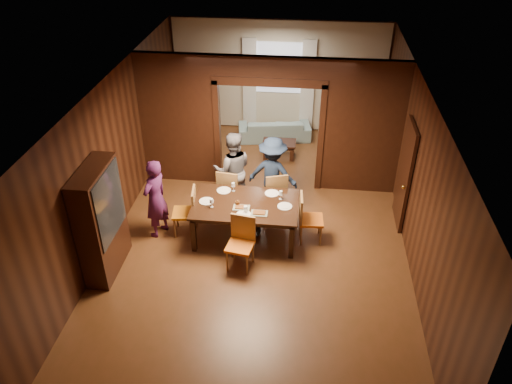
# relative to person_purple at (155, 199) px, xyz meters

# --- Properties ---
(floor) EXTENTS (9.00, 9.00, 0.00)m
(floor) POSITION_rel_person_purple_xyz_m (1.92, 0.44, -0.79)
(floor) COLOR #573518
(floor) RESTS_ON ground
(ceiling) EXTENTS (5.50, 9.00, 0.02)m
(ceiling) POSITION_rel_person_purple_xyz_m (1.92, 0.44, 2.11)
(ceiling) COLOR silver
(ceiling) RESTS_ON room_walls
(room_walls) EXTENTS (5.52, 9.01, 2.90)m
(room_walls) POSITION_rel_person_purple_xyz_m (1.92, 2.33, 0.71)
(room_walls) COLOR black
(room_walls) RESTS_ON floor
(person_purple) EXTENTS (0.58, 0.68, 1.59)m
(person_purple) POSITION_rel_person_purple_xyz_m (0.00, 0.00, 0.00)
(person_purple) COLOR #4C1A4B
(person_purple) RESTS_ON floor
(person_grey) EXTENTS (0.91, 0.77, 1.65)m
(person_grey) POSITION_rel_person_purple_xyz_m (1.28, 1.15, 0.03)
(person_grey) COLOR slate
(person_grey) RESTS_ON floor
(person_navy) EXTENTS (1.11, 0.77, 1.58)m
(person_navy) POSITION_rel_person_purple_xyz_m (2.09, 1.16, -0.00)
(person_navy) COLOR #18243C
(person_navy) RESTS_ON floor
(sofa) EXTENTS (1.94, 1.02, 0.54)m
(sofa) POSITION_rel_person_purple_xyz_m (1.88, 4.29, -0.52)
(sofa) COLOR #80A3A8
(sofa) RESTS_ON floor
(serving_bowl) EXTENTS (0.33, 0.33, 0.08)m
(serving_bowl) POSITION_rel_person_purple_xyz_m (1.80, 0.15, 0.01)
(serving_bowl) COLOR black
(serving_bowl) RESTS_ON dining_table
(dining_table) EXTENTS (1.94, 1.21, 0.76)m
(dining_table) POSITION_rel_person_purple_xyz_m (1.68, 0.08, -0.41)
(dining_table) COLOR black
(dining_table) RESTS_ON floor
(coffee_table) EXTENTS (0.80, 0.50, 0.40)m
(coffee_table) POSITION_rel_person_purple_xyz_m (2.08, 3.31, -0.59)
(coffee_table) COLOR black
(coffee_table) RESTS_ON floor
(chair_left) EXTENTS (0.49, 0.49, 0.97)m
(chair_left) POSITION_rel_person_purple_xyz_m (0.50, 0.08, -0.31)
(chair_left) COLOR #C96D12
(chair_left) RESTS_ON floor
(chair_right) EXTENTS (0.47, 0.47, 0.97)m
(chair_right) POSITION_rel_person_purple_xyz_m (2.90, 0.12, -0.31)
(chair_right) COLOR orange
(chair_right) RESTS_ON floor
(chair_far_l) EXTENTS (0.49, 0.49, 0.97)m
(chair_far_l) POSITION_rel_person_purple_xyz_m (1.25, 0.97, -0.31)
(chair_far_l) COLOR #D65E14
(chair_far_l) RESTS_ON floor
(chair_far_r) EXTENTS (0.55, 0.55, 0.97)m
(chair_far_r) POSITION_rel_person_purple_xyz_m (2.15, 0.96, -0.31)
(chair_far_r) COLOR orange
(chair_far_r) RESTS_ON floor
(chair_near) EXTENTS (0.51, 0.51, 0.97)m
(chair_near) POSITION_rel_person_purple_xyz_m (1.69, -0.79, -0.31)
(chair_near) COLOR orange
(chair_near) RESTS_ON floor
(hutch) EXTENTS (0.40, 1.20, 2.00)m
(hutch) POSITION_rel_person_purple_xyz_m (-0.61, -1.06, 0.21)
(hutch) COLOR black
(hutch) RESTS_ON floor
(door_right) EXTENTS (0.06, 0.90, 2.10)m
(door_right) POSITION_rel_person_purple_xyz_m (4.62, 0.94, 0.26)
(door_right) COLOR black
(door_right) RESTS_ON floor
(window_far) EXTENTS (1.20, 0.03, 1.30)m
(window_far) POSITION_rel_person_purple_xyz_m (1.92, 4.88, 0.91)
(window_far) COLOR silver
(window_far) RESTS_ON back_wall
(curtain_left) EXTENTS (0.35, 0.06, 2.40)m
(curtain_left) POSITION_rel_person_purple_xyz_m (1.17, 4.84, 0.46)
(curtain_left) COLOR white
(curtain_left) RESTS_ON back_wall
(curtain_right) EXTENTS (0.35, 0.06, 2.40)m
(curtain_right) POSITION_rel_person_purple_xyz_m (2.67, 4.84, 0.46)
(curtain_right) COLOR white
(curtain_right) RESTS_ON back_wall
(plate_left) EXTENTS (0.27, 0.27, 0.01)m
(plate_left) POSITION_rel_person_purple_xyz_m (0.95, 0.06, -0.03)
(plate_left) COLOR silver
(plate_left) RESTS_ON dining_table
(plate_far_l) EXTENTS (0.27, 0.27, 0.01)m
(plate_far_l) POSITION_rel_person_purple_xyz_m (1.21, 0.46, -0.03)
(plate_far_l) COLOR white
(plate_far_l) RESTS_ON dining_table
(plate_far_r) EXTENTS (0.27, 0.27, 0.01)m
(plate_far_r) POSITION_rel_person_purple_xyz_m (2.13, 0.46, -0.03)
(plate_far_r) COLOR white
(plate_far_r) RESTS_ON dining_table
(plate_right) EXTENTS (0.27, 0.27, 0.01)m
(plate_right) POSITION_rel_person_purple_xyz_m (2.40, 0.06, -0.03)
(plate_right) COLOR silver
(plate_right) RESTS_ON dining_table
(plate_near) EXTENTS (0.27, 0.27, 0.01)m
(plate_near) POSITION_rel_person_purple_xyz_m (1.69, -0.28, -0.03)
(plate_near) COLOR silver
(plate_near) RESTS_ON dining_table
(platter_a) EXTENTS (0.30, 0.20, 0.04)m
(platter_a) POSITION_rel_person_purple_xyz_m (1.62, -0.08, -0.02)
(platter_a) COLOR gray
(platter_a) RESTS_ON dining_table
(platter_b) EXTENTS (0.30, 0.20, 0.04)m
(platter_b) POSITION_rel_person_purple_xyz_m (1.96, -0.22, -0.02)
(platter_b) COLOR slate
(platter_b) RESTS_ON dining_table
(wineglass_left) EXTENTS (0.08, 0.08, 0.18)m
(wineglass_left) POSITION_rel_person_purple_xyz_m (1.08, -0.11, 0.06)
(wineglass_left) COLOR silver
(wineglass_left) RESTS_ON dining_table
(wineglass_far) EXTENTS (0.08, 0.08, 0.18)m
(wineglass_far) POSITION_rel_person_purple_xyz_m (1.39, 0.48, 0.06)
(wineglass_far) COLOR white
(wineglass_far) RESTS_ON dining_table
(wineglass_right) EXTENTS (0.08, 0.08, 0.18)m
(wineglass_right) POSITION_rel_person_purple_xyz_m (2.31, 0.29, 0.06)
(wineglass_right) COLOR silver
(wineglass_right) RESTS_ON dining_table
(tumbler) EXTENTS (0.07, 0.07, 0.14)m
(tumbler) POSITION_rel_person_purple_xyz_m (1.72, -0.21, 0.04)
(tumbler) COLOR silver
(tumbler) RESTS_ON dining_table
(condiment_jar) EXTENTS (0.08, 0.08, 0.11)m
(condiment_jar) POSITION_rel_person_purple_xyz_m (1.54, -0.00, 0.02)
(condiment_jar) COLOR #512E13
(condiment_jar) RESTS_ON dining_table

